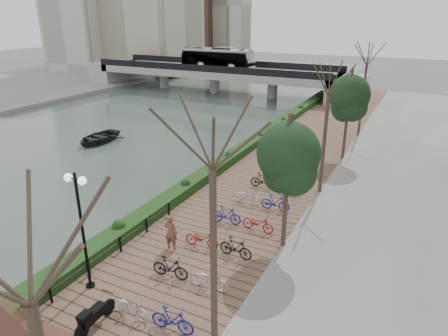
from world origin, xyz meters
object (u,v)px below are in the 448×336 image
Objects in this scene: boat at (98,137)px; motorcycle at (95,314)px; pedestrian at (171,232)px; lamppost at (79,207)px.

motorcycle is at bearing -48.22° from boat.
pedestrian is (-0.44, 5.46, 0.37)m from motorcycle.
motorcycle is 24.33m from boat.
motorcycle reaches higher than boat.
pedestrian reaches higher than boat.
lamppost is at bearing 63.00° from pedestrian.
pedestrian is at bearing -38.55° from boat.
lamppost reaches higher than boat.
lamppost is 2.84× the size of pedestrian.
lamppost is at bearing 137.72° from motorcycle.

